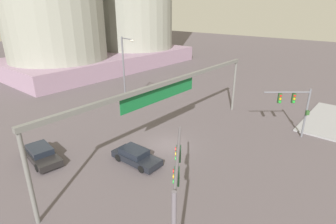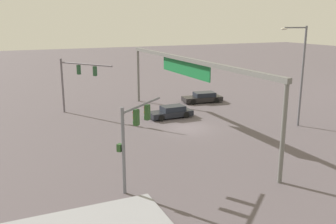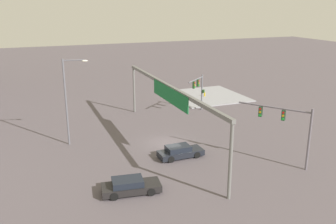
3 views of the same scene
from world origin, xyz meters
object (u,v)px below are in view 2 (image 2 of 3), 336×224
object	(u,v)px
streetlamp_curved_arm	(300,70)
sedan_car_approaching	(171,112)
traffic_signal_near_corner	(76,76)
sedan_car_waiting_far	(203,97)
traffic_signal_opposite_side	(134,129)

from	to	relation	value
streetlamp_curved_arm	sedan_car_approaching	xyz separation A→B (m)	(-7.43, -9.32, -4.64)
traffic_signal_near_corner	streetlamp_curved_arm	world-z (taller)	streetlamp_curved_arm
streetlamp_curved_arm	sedan_car_waiting_far	size ratio (longest dim) A/B	1.87
traffic_signal_near_corner	sedan_car_waiting_far	bearing A→B (deg)	53.74
streetlamp_curved_arm	sedan_car_waiting_far	xyz separation A→B (m)	(-12.35, -2.90, -4.64)
traffic_signal_near_corner	streetlamp_curved_arm	xyz separation A→B (m)	(12.56, 17.63, 1.13)
traffic_signal_near_corner	traffic_signal_opposite_side	distance (m)	18.38
traffic_signal_near_corner	traffic_signal_opposite_side	bearing A→B (deg)	-35.98
traffic_signal_opposite_side	streetlamp_curved_arm	size ratio (longest dim) A/B	0.55
traffic_signal_opposite_side	streetlamp_curved_arm	distance (m)	18.79
traffic_signal_near_corner	sedan_car_waiting_far	size ratio (longest dim) A/B	1.18
traffic_signal_near_corner	sedan_car_approaching	xyz separation A→B (m)	(5.13, 8.31, -3.51)
streetlamp_curved_arm	sedan_car_approaching	world-z (taller)	streetlamp_curved_arm
traffic_signal_near_corner	streetlamp_curved_arm	bearing A→B (deg)	19.07
traffic_signal_near_corner	sedan_car_approaching	world-z (taller)	traffic_signal_near_corner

